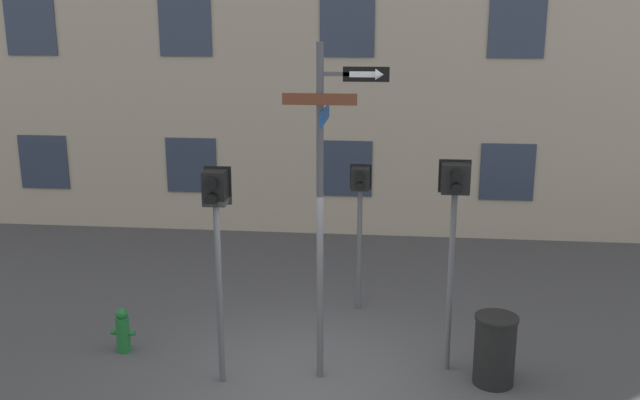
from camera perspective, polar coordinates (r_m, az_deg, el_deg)
ground_plane at (r=9.73m, az=-0.81°, el=-14.42°), size 60.00×60.00×0.00m
street_sign_pole at (r=8.95m, az=0.43°, el=0.88°), size 1.30×0.99×4.41m
pedestrian_signal_left at (r=9.00m, az=-8.30°, el=-1.50°), size 0.34×0.40×2.89m
pedestrian_signal_right at (r=9.39m, az=10.68°, el=-0.61°), size 0.42×0.40×2.91m
pedestrian_signal_across at (r=11.37m, az=3.22°, el=0.05°), size 0.34×0.40×2.41m
fire_hydrant at (r=10.78m, az=-15.50°, el=-10.04°), size 0.35×0.19×0.66m
trash_bin at (r=9.79m, az=13.80°, el=-11.56°), size 0.57×0.57×0.95m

